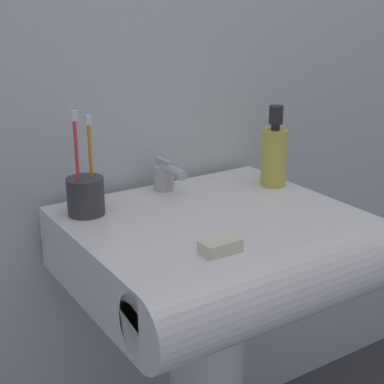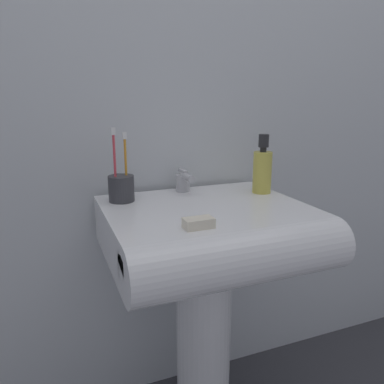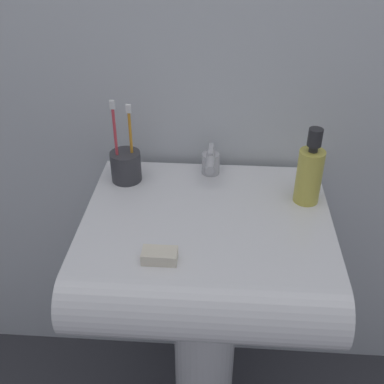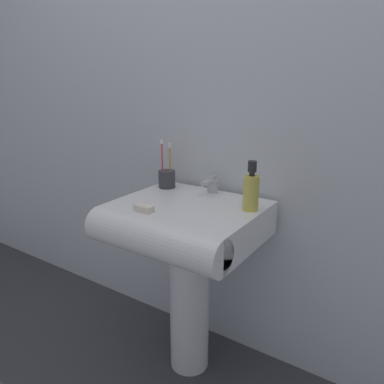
{
  "view_description": "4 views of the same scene",
  "coord_description": "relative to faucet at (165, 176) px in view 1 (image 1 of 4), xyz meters",
  "views": [
    {
      "loc": [
        -0.63,
        -0.92,
        1.19
      ],
      "look_at": [
        -0.04,
        0.0,
        0.81
      ],
      "focal_mm": 55.0,
      "sensor_mm": 36.0,
      "label": 1
    },
    {
      "loc": [
        -0.41,
        -0.93,
        1.06
      ],
      "look_at": [
        -0.04,
        0.01,
        0.8
      ],
      "focal_mm": 35.0,
      "sensor_mm": 36.0,
      "label": 2
    },
    {
      "loc": [
        0.03,
        -0.88,
        1.4
      ],
      "look_at": [
        -0.03,
        -0.0,
        0.82
      ],
      "focal_mm": 45.0,
      "sensor_mm": 36.0,
      "label": 3
    },
    {
      "loc": [
        0.78,
        -1.15,
        1.24
      ],
      "look_at": [
        0.01,
        0.01,
        0.81
      ],
      "focal_mm": 35.0,
      "sensor_mm": 36.0,
      "label": 4
    }
  ],
  "objects": [
    {
      "name": "sink_basin",
      "position": [
        0.0,
        -0.22,
        -0.1
      ],
      "size": [
        0.56,
        0.51,
        0.13
      ],
      "color": "white",
      "rests_on": "sink_pedestal"
    },
    {
      "name": "faucet",
      "position": [
        0.0,
        0.0,
        0.0
      ],
      "size": [
        0.05,
        0.11,
        0.07
      ],
      "color": "#B7B7BC",
      "rests_on": "sink_basin"
    },
    {
      "name": "toothbrush_cup",
      "position": [
        -0.21,
        -0.04,
        0.01
      ],
      "size": [
        0.08,
        0.08,
        0.22
      ],
      "color": "#38383D",
      "rests_on": "sink_basin"
    },
    {
      "name": "soap_bottle",
      "position": [
        0.23,
        -0.1,
        0.04
      ],
      "size": [
        0.06,
        0.06,
        0.19
      ],
      "color": "gold",
      "rests_on": "sink_basin"
    },
    {
      "name": "bar_soap",
      "position": [
        -0.08,
        -0.33,
        -0.02
      ],
      "size": [
        0.07,
        0.04,
        0.02
      ],
      "primitive_type": "cube",
      "color": "silver",
      "rests_on": "sink_basin"
    }
  ]
}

